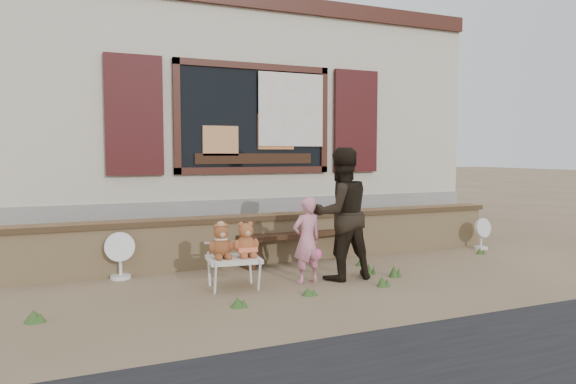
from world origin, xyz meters
name	(u,v)px	position (x,y,z in m)	size (l,w,h in m)	color
ground	(307,276)	(0.00, 0.00, 0.00)	(80.00, 80.00, 0.00)	brown
shopfront	(213,129)	(0.00, 4.49, 2.00)	(8.04, 5.13, 4.00)	#BCAF98
brick_wall	(277,237)	(0.00, 1.00, 0.34)	(7.10, 0.36, 0.67)	tan
bench	(295,240)	(0.19, 0.80, 0.31)	(1.68, 0.54, 0.42)	black
folding_chair	(234,260)	(-0.99, -0.19, 0.32)	(0.62, 0.56, 0.35)	silver
teddy_bear_left	(221,240)	(-1.13, -0.17, 0.55)	(0.29, 0.25, 0.40)	brown
teddy_bear_right	(246,239)	(-0.85, -0.20, 0.55)	(0.30, 0.26, 0.40)	brown
child	(307,240)	(-0.13, -0.29, 0.50)	(0.37, 0.24, 1.01)	pink
adult	(341,214)	(0.32, -0.27, 0.79)	(0.77, 0.60, 1.58)	black
fan_left	(120,255)	(-2.13, 0.76, 0.29)	(0.36, 0.24, 0.57)	silver
fan_right	(481,233)	(3.30, 0.58, 0.25)	(0.31, 0.21, 0.50)	silver
grass_tufts	(302,283)	(-0.28, -0.48, 0.06)	(6.11, 1.31, 0.14)	#315120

